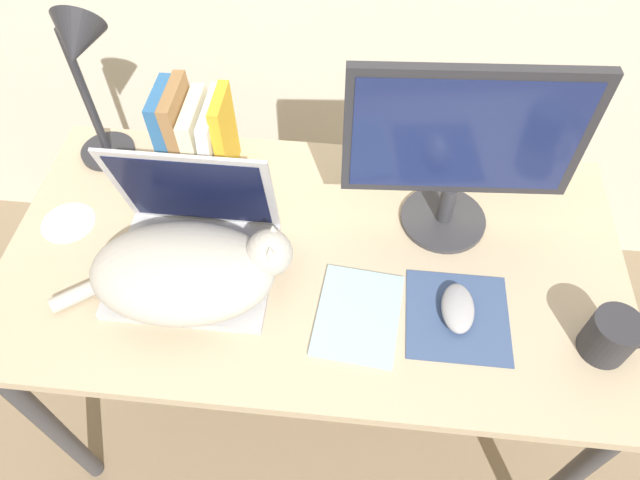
{
  "coord_description": "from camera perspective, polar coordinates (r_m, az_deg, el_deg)",
  "views": [
    {
      "loc": [
        0.09,
        -0.37,
        1.75
      ],
      "look_at": [
        0.02,
        0.32,
        0.85
      ],
      "focal_mm": 32.0,
      "sensor_mm": 36.0,
      "label": 1
    }
  ],
  "objects": [
    {
      "name": "laptop",
      "position": [
        1.21,
        -12.5,
        -0.58
      ],
      "size": [
        0.33,
        0.27,
        0.28
      ],
      "color": "#B7B7BC",
      "rests_on": "desk"
    },
    {
      "name": "mousepad",
      "position": [
        1.18,
        13.57,
        -7.44
      ],
      "size": [
        0.2,
        0.21,
        0.0
      ],
      "color": "#384C75",
      "rests_on": "desk"
    },
    {
      "name": "book_row",
      "position": [
        1.37,
        -12.34,
        10.29
      ],
      "size": [
        0.16,
        0.17,
        0.23
      ],
      "color": "#285B93",
      "rests_on": "desk"
    },
    {
      "name": "desk",
      "position": [
        1.3,
        -0.67,
        -3.56
      ],
      "size": [
        1.34,
        0.7,
        0.75
      ],
      "color": "tan",
      "rests_on": "ground_plane"
    },
    {
      "name": "cat",
      "position": [
        1.16,
        -13.05,
        -3.0
      ],
      "size": [
        0.48,
        0.26,
        0.15
      ],
      "color": "#B2ADA3",
      "rests_on": "desk"
    },
    {
      "name": "computer_mouse",
      "position": [
        1.17,
        13.61,
        -6.63
      ],
      "size": [
        0.07,
        0.11,
        0.03
      ],
      "color": "#99999E",
      "rests_on": "mousepad"
    },
    {
      "name": "notepad",
      "position": [
        1.15,
        3.84,
        -7.45
      ],
      "size": [
        0.18,
        0.23,
        0.01
      ],
      "color": "#99C6E0",
      "rests_on": "desk"
    },
    {
      "name": "desk_lamp",
      "position": [
        1.34,
        -22.63,
        15.61
      ],
      "size": [
        0.17,
        0.17,
        0.42
      ],
      "color": "#28282D",
      "rests_on": "desk"
    },
    {
      "name": "external_monitor",
      "position": [
        1.16,
        14.01,
        8.92
      ],
      "size": [
        0.47,
        0.19,
        0.41
      ],
      "color": "#333338",
      "rests_on": "desk"
    },
    {
      "name": "cd_disc",
      "position": [
        1.41,
        -23.86,
        1.59
      ],
      "size": [
        0.12,
        0.12,
        0.0
      ],
      "color": "silver",
      "rests_on": "desk"
    },
    {
      "name": "mug",
      "position": [
        1.2,
        27.17,
        -8.57
      ],
      "size": [
        0.13,
        0.09,
        0.1
      ],
      "color": "#28282D",
      "rests_on": "desk"
    }
  ]
}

